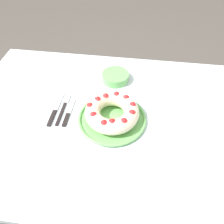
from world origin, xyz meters
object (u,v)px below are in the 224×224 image
at_px(serving_dish, 112,119).
at_px(cake_knife, 68,114).
at_px(serving_knife, 55,111).
at_px(napkin, 171,131).
at_px(fork, 64,107).
at_px(bundt_cake, 112,112).
at_px(side_bowl, 115,77).

distance_m(serving_dish, cake_knife, 0.19).
bearing_deg(serving_knife, napkin, -10.12).
distance_m(serving_knife, cake_knife, 0.06).
bearing_deg(cake_knife, serving_knife, 177.39).
relative_size(fork, napkin, 1.18).
xyz_separation_m(bundt_cake, cake_knife, (-0.19, 0.00, -0.05)).
bearing_deg(bundt_cake, cake_knife, 178.74).
height_order(serving_dish, bundt_cake, bundt_cake).
bearing_deg(serving_knife, cake_knife, -14.02).
bearing_deg(serving_dish, serving_knife, 176.91).
distance_m(fork, cake_knife, 0.05).
relative_size(bundt_cake, serving_knife, 1.12).
distance_m(cake_knife, napkin, 0.44).
bearing_deg(bundt_cake, serving_dish, 124.80).
relative_size(bundt_cake, cake_knife, 1.39).
bearing_deg(napkin, serving_dish, 173.42).
height_order(fork, napkin, fork).
height_order(serving_dish, serving_knife, serving_dish).
height_order(side_bowl, napkin, side_bowl).
relative_size(cake_knife, napkin, 1.02).
relative_size(serving_knife, side_bowl, 1.50).
height_order(fork, serving_knife, serving_knife).
bearing_deg(fork, cake_knife, -55.31).
relative_size(bundt_cake, fork, 1.20).
xyz_separation_m(bundt_cake, serving_knife, (-0.25, 0.01, -0.05)).
height_order(bundt_cake, napkin, bundt_cake).
bearing_deg(serving_dish, fork, 169.37).
distance_m(bundt_cake, fork, 0.23).
distance_m(serving_knife, side_bowl, 0.34).
relative_size(serving_dish, cake_knife, 1.80).
height_order(serving_dish, napkin, serving_dish).
bearing_deg(fork, side_bowl, 43.06).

